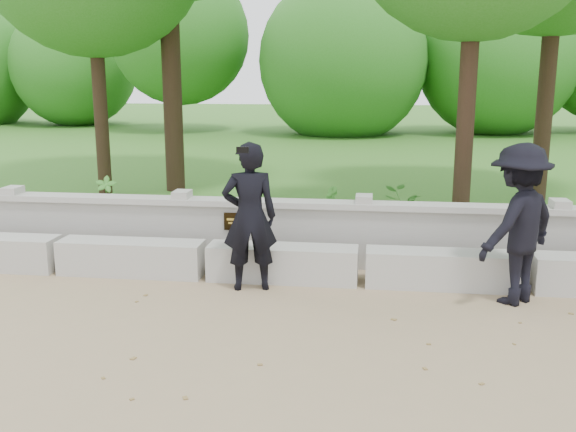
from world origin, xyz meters
name	(u,v)px	position (x,y,z in m)	size (l,w,h in m)	color
ground	(159,335)	(0.00, 0.00, 0.00)	(80.00, 80.00, 0.00)	#907958
lawn	(304,155)	(0.00, 14.00, 0.12)	(40.00, 22.00, 0.25)	#2C6B20
concrete_bench	(206,260)	(0.00, 1.90, 0.22)	(11.90, 0.45, 0.45)	#AAA7A0
parapet_wall	(218,230)	(0.00, 2.60, 0.46)	(12.50, 0.35, 0.90)	#9F9D97
man_main	(250,217)	(0.65, 1.53, 0.90)	(0.74, 0.68, 1.80)	black
visitor_mid	(518,224)	(3.74, 1.47, 0.92)	(1.32, 1.32, 1.83)	black
shrub_a	(107,195)	(-2.33, 4.29, 0.58)	(0.34, 0.23, 0.65)	#3E842D
shrub_b	(329,204)	(1.43, 4.28, 0.53)	(0.31, 0.25, 0.56)	#3E842D
shrub_c	(405,209)	(2.61, 3.73, 0.59)	(0.61, 0.53, 0.68)	#3E842D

